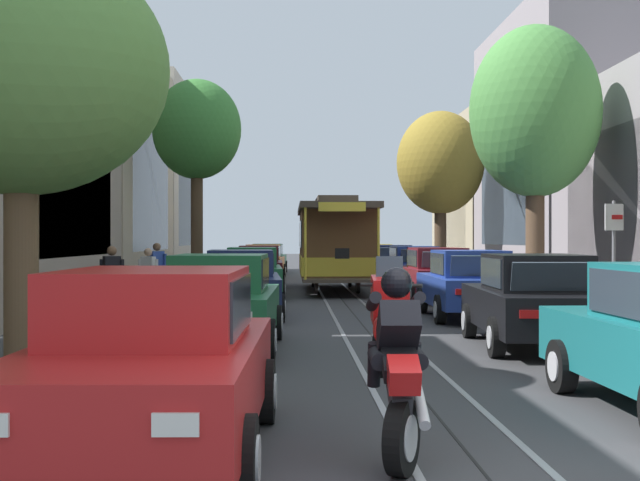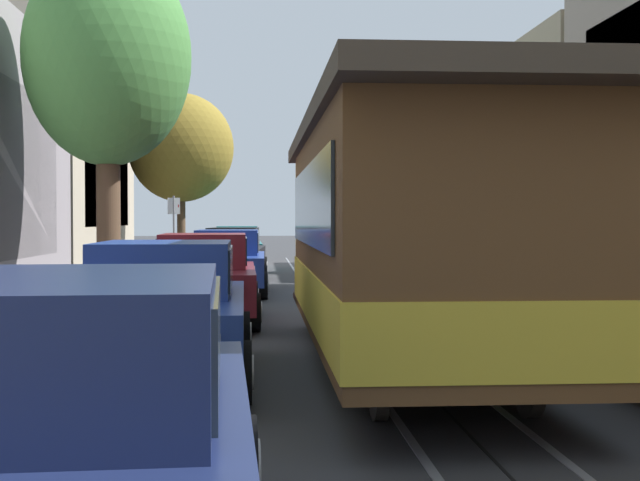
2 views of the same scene
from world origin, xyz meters
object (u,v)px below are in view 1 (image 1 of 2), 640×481
Objects in this scene: parked_car_green_far_left at (268,258)px; parked_car_navy_sixth_right at (391,263)px; parked_car_maroon_fifth_left at (259,266)px; pedestrian_crossing_far at (112,278)px; parked_car_blue_fifth_right at (413,268)px; motorcycle_with_rider at (395,353)px; parked_car_orange_sixth_left at (263,261)px; parked_car_yellow_far_right at (375,260)px; parked_car_black_second_right at (534,300)px; parked_car_red_near_left at (152,362)px; parked_car_green_second_left at (220,301)px; cable_car_trolley at (334,244)px; fire_hydrant at (152,315)px; street_tree_kerb_right_mid at (440,164)px; pedestrian_on_left_pavement at (157,270)px; street_sign_post at (614,253)px; parked_car_green_fourth_left at (252,272)px; parked_car_maroon_fourth_right at (436,274)px; street_tree_kerb_right_second at (535,113)px; parked_car_navy_mid_left at (241,283)px; parked_car_blue_mid_right at (469,284)px; street_tree_kerb_left_near at (21,72)px; street_tree_kerb_left_second at (197,132)px; pedestrian_on_right_pavement at (148,274)px.

parked_car_green_far_left is 1.00× the size of parked_car_navy_sixth_right.
parked_car_maroon_fifth_left is 2.60× the size of pedestrian_crossing_far.
parked_car_blue_fifth_right is 23.82m from motorcycle_with_rider.
parked_car_orange_sixth_left is 1.01× the size of parked_car_yellow_far_right.
pedestrian_crossing_far is (-2.78, -13.59, 0.15)m from parked_car_maroon_fifth_left.
parked_car_black_second_right is (5.39, -18.61, 0.00)m from parked_car_maroon_fifth_left.
parked_car_green_second_left is (-0.02, 6.98, 0.00)m from parked_car_red_near_left.
fire_hydrant is (-4.10, -14.79, -1.24)m from cable_car_trolley.
parked_car_orange_sixth_left is (-0.15, 25.42, 0.00)m from parked_car_green_second_left.
pedestrian_crossing_far is (-10.36, -16.65, -4.09)m from street_tree_kerb_right_mid.
motorcycle_with_rider is 1.08× the size of pedestrian_on_left_pavement.
parked_car_green_second_left is at bearing -172.07° from street_sign_post.
parked_car_green_fourth_left and parked_car_blue_fifth_right have the same top height.
street_tree_kerb_right_mid is at bearing 79.37° from motorcycle_with_rider.
parked_car_maroon_fifth_left is (-0.10, 25.69, 0.00)m from parked_car_red_near_left.
parked_car_red_near_left is 12.44m from pedestrian_crossing_far.
parked_car_red_near_left is 24.06m from parked_car_blue_fifth_right.
parked_car_yellow_far_right is 12.18m from cable_car_trolley.
parked_car_maroon_fourth_right is 0.58× the size of street_tree_kerb_right_second.
cable_car_trolley reaches higher than pedestrian_crossing_far.
parked_car_navy_mid_left is 23.08m from parked_car_yellow_far_right.
parked_car_maroon_fourth_right is at bearing 127.65° from street_tree_kerb_right_second.
parked_car_maroon_fourth_right is 5.62m from street_tree_kerb_right_second.
street_tree_kerb_left_near is (-7.57, -8.45, 3.20)m from parked_car_blue_mid_right.
parked_car_green_fourth_left is at bearing 151.54° from street_tree_kerb_right_second.
street_tree_kerb_right_mid is at bearing 71.02° from parked_car_green_second_left.
street_tree_kerb_left_second reaches higher than parked_car_green_fourth_left.
pedestrian_on_right_pavement is at bearing -112.86° from parked_car_yellow_far_right.
parked_car_green_second_left is 1.00× the size of parked_car_blue_fifth_right.
parked_car_green_fourth_left is 0.78× the size of street_tree_kerb_left_near.
street_tree_kerb_right_second is at bearing 48.61° from street_tree_kerb_left_near.
pedestrian_crossing_far is at bearing -121.88° from street_tree_kerb_right_mid.
motorcycle_with_rider is 2.24× the size of fire_hydrant.
cable_car_trolley is 16.03m from street_sign_post.
street_tree_kerb_right_mid is 16.76m from pedestrian_on_right_pavement.
fire_hydrant is (1.15, -7.78, -0.56)m from pedestrian_on_left_pavement.
parked_car_green_fourth_left is 10.80m from fire_hydrant.
parked_car_maroon_fourth_right reaches higher than fire_hydrant.
parked_car_red_near_left is at bearing -131.32° from street_sign_post.
pedestrian_on_right_pavement is (-0.60, -6.48, -4.69)m from street_tree_kerb_left_second.
pedestrian_on_left_pavement is at bearing 98.85° from parked_car_red_near_left.
parked_car_green_second_left is 1.73× the size of street_sign_post.
parked_car_maroon_fourth_right is at bearing 12.49° from pedestrian_on_right_pavement.
parked_car_green_fourth_left is at bearing -128.66° from street_tree_kerb_right_mid.
street_tree_kerb_right_mid is at bearing 70.26° from parked_car_blue_fifth_right.
parked_car_green_far_left is 2.62× the size of pedestrian_crossing_far.
street_tree_kerb_left_second is 3.95× the size of motorcycle_with_rider.
pedestrian_on_left_pavement reaches higher than parked_car_green_second_left.
street_tree_kerb_right_second is at bearing 69.98° from motorcycle_with_rider.
street_tree_kerb_right_second reaches higher than parked_car_navy_mid_left.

